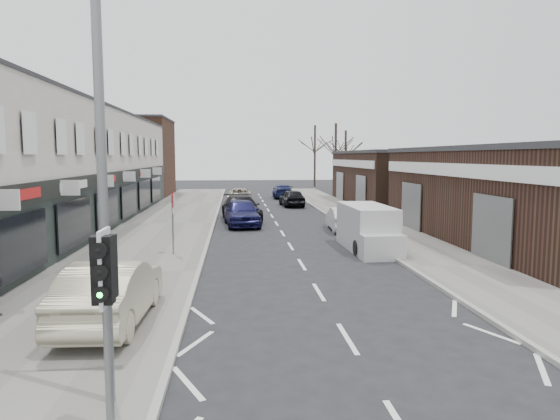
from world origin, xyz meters
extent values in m
plane|color=black|center=(0.00, 0.00, 0.00)|extent=(160.00, 160.00, 0.00)
cube|color=slate|center=(-6.75, 22.00, 0.06)|extent=(5.50, 64.00, 0.12)
cube|color=slate|center=(5.75, 22.00, 0.06)|extent=(3.50, 64.00, 0.12)
cube|color=beige|center=(-13.50, 19.50, 3.55)|extent=(8.00, 41.00, 7.10)
cube|color=#4D2E21|center=(-13.50, 45.00, 4.00)|extent=(8.00, 10.00, 8.00)
cube|color=#362318|center=(12.50, 14.00, 2.25)|extent=(10.00, 18.00, 4.50)
cube|color=#362318|center=(12.50, 34.00, 2.25)|extent=(10.00, 16.00, 4.50)
cylinder|color=slate|center=(-4.40, -2.00, 1.62)|extent=(0.12, 0.12, 3.00)
cube|color=silver|center=(-4.40, -2.00, 2.67)|extent=(0.05, 0.55, 1.10)
cube|color=black|center=(-4.40, -2.12, 2.67)|extent=(0.28, 0.22, 0.95)
sphere|color=#0CE533|center=(-4.40, -2.24, 2.37)|extent=(0.18, 0.18, 0.18)
cube|color=black|center=(-4.40, -1.88, 2.67)|extent=(0.26, 0.20, 0.90)
cylinder|color=slate|center=(-4.70, -0.80, 4.12)|extent=(0.16, 0.16, 8.00)
cylinder|color=slate|center=(-5.20, 12.00, 1.37)|extent=(0.07, 0.07, 2.50)
cube|color=white|center=(-5.15, 12.00, 1.97)|extent=(0.04, 0.45, 0.25)
cube|color=silver|center=(3.40, 13.11, 1.00)|extent=(1.89, 4.42, 2.00)
cube|color=silver|center=(3.40, 10.54, 0.52)|extent=(1.78, 0.80, 1.05)
cylinder|color=black|center=(2.59, 11.57, 0.33)|extent=(0.21, 0.67, 0.67)
cylinder|color=black|center=(4.21, 11.57, 0.33)|extent=(0.21, 0.67, 0.67)
cylinder|color=black|center=(2.59, 14.64, 0.33)|extent=(0.21, 0.67, 0.67)
cylinder|color=black|center=(4.21, 14.64, 0.33)|extent=(0.21, 0.67, 0.67)
imported|color=#B6B091|center=(-5.65, 3.30, 0.91)|extent=(1.84, 4.83, 1.57)
imported|color=#161747|center=(-2.20, 21.19, 0.82)|extent=(2.40, 5.00, 1.65)
imported|color=black|center=(-2.20, 23.69, 0.82)|extent=(2.84, 5.83, 1.63)
imported|color=#B8AC93|center=(-2.20, 36.58, 0.65)|extent=(2.33, 4.73, 1.29)
imported|color=silver|center=(3.50, 18.69, 0.68)|extent=(1.62, 4.17, 1.35)
imported|color=black|center=(2.20, 32.72, 0.73)|extent=(2.02, 4.40, 1.46)
imported|color=#151A41|center=(2.20, 41.08, 0.70)|extent=(2.11, 4.87, 1.39)
camera|label=1|loc=(-2.57, -9.05, 4.23)|focal=32.00mm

